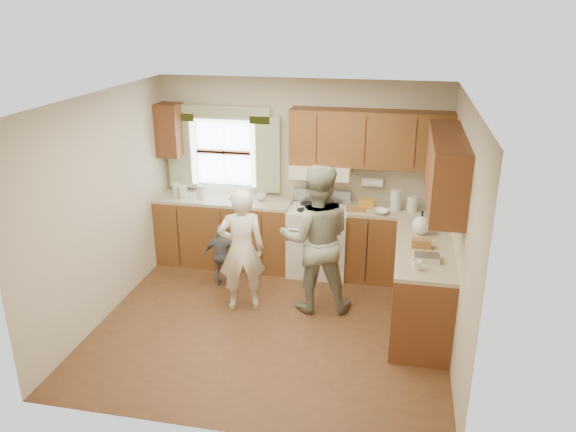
% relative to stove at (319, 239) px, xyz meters
% --- Properties ---
extents(room, '(3.80, 3.80, 3.80)m').
position_rel_stove_xyz_m(room, '(-0.30, -1.44, 0.78)').
color(room, '#502D18').
rests_on(room, ground).
extents(kitchen_fixtures, '(3.80, 2.25, 2.15)m').
position_rel_stove_xyz_m(kitchen_fixtures, '(0.31, -0.36, 0.37)').
color(kitchen_fixtures, '#49290F').
rests_on(kitchen_fixtures, ground).
extents(stove, '(0.76, 0.67, 1.07)m').
position_rel_stove_xyz_m(stove, '(0.00, 0.00, 0.00)').
color(stove, silver).
rests_on(stove, ground).
extents(woman_left, '(0.62, 0.51, 1.47)m').
position_rel_stove_xyz_m(woman_left, '(-0.72, -1.14, 0.27)').
color(woman_left, '#EFE2D1').
rests_on(woman_left, ground).
extents(woman_right, '(0.95, 0.80, 1.74)m').
position_rel_stove_xyz_m(woman_right, '(0.11, -0.97, 0.40)').
color(woman_right, '#293F2C').
rests_on(woman_right, ground).
extents(child, '(0.49, 0.24, 0.82)m').
position_rel_stove_xyz_m(child, '(-1.12, -0.65, -0.06)').
color(child, slate).
rests_on(child, ground).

